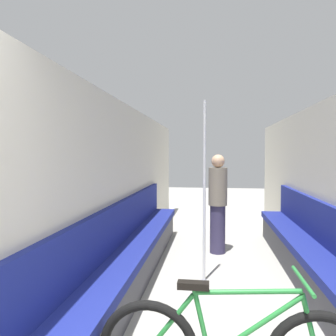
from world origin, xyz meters
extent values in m
cube|color=beige|center=(-1.33, 3.36, 1.14)|extent=(0.10, 9.93, 2.28)
cube|color=#3D3D42|center=(-1.06, 3.35, 0.20)|extent=(0.37, 5.17, 0.39)
cube|color=navy|center=(-1.06, 3.35, 0.44)|extent=(0.43, 5.17, 0.10)
cube|color=navy|center=(-1.24, 3.35, 0.75)|extent=(0.07, 5.17, 0.51)
cube|color=#3D3D42|center=(1.06, 3.35, 0.20)|extent=(0.37, 5.17, 0.39)
cube|color=navy|center=(1.06, 3.35, 0.44)|extent=(0.43, 5.17, 0.10)
cube|color=navy|center=(1.24, 3.35, 0.75)|extent=(0.07, 5.17, 0.51)
cylinder|color=#237533|center=(-0.37, 1.48, 0.52)|extent=(0.32, 0.03, 0.40)
cylinder|color=#237533|center=(-0.18, 1.48, 0.54)|extent=(0.14, 0.03, 0.46)
cylinder|color=#237533|center=(0.15, 1.48, 0.52)|extent=(0.57, 0.03, 0.45)
cylinder|color=#237533|center=(0.10, 1.48, 0.74)|extent=(0.66, 0.03, 0.08)
cylinder|color=#237533|center=(0.48, 1.48, 0.54)|extent=(0.14, 0.03, 0.43)
cube|color=black|center=(-0.23, 1.48, 0.77)|extent=(0.20, 0.07, 0.04)
cylinder|color=#237533|center=(0.43, 1.48, 0.83)|extent=(0.02, 0.46, 0.02)
cylinder|color=gray|center=(-0.20, 3.53, 0.01)|extent=(0.08, 0.08, 0.01)
cylinder|color=silver|center=(-0.20, 3.53, 1.13)|extent=(0.04, 0.04, 2.26)
cylinder|color=#332D4C|center=(-0.01, 4.74, 0.39)|extent=(0.25, 0.25, 0.77)
cylinder|color=#756B5B|center=(-0.01, 4.74, 1.08)|extent=(0.30, 0.30, 0.60)
sphere|color=tan|center=(-0.01, 4.74, 1.48)|extent=(0.21, 0.21, 0.21)
camera|label=1|loc=(-0.12, -0.55, 1.59)|focal=35.00mm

